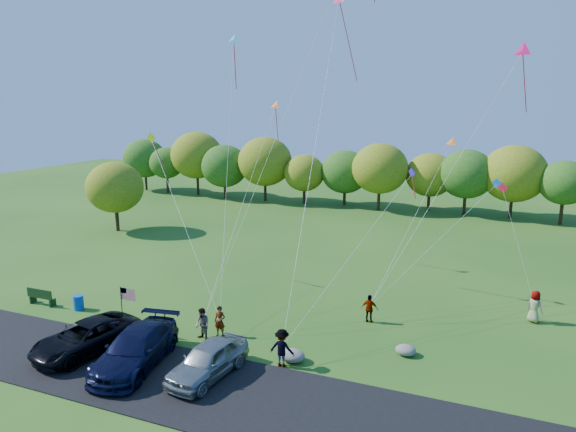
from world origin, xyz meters
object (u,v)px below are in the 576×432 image
at_px(park_bench, 41,296).
at_px(trash_barrel, 79,303).
at_px(flyer_e, 535,307).
at_px(flyer_a, 220,321).
at_px(minivan_dark, 86,337).
at_px(flyer_c, 282,348).
at_px(flyer_b, 202,324).
at_px(minivan_silver, 208,360).
at_px(flyer_d, 370,309).
at_px(minivan_navy, 136,349).

height_order(park_bench, trash_barrel, park_bench).
bearing_deg(park_bench, flyer_e, 16.51).
height_order(flyer_a, flyer_e, flyer_e).
bearing_deg(minivan_dark, flyer_e, 43.46).
bearing_deg(flyer_c, flyer_b, -13.23).
bearing_deg(flyer_a, park_bench, 174.32).
bearing_deg(flyer_e, trash_barrel, 55.14).
xyz_separation_m(minivan_dark, minivan_silver, (7.08, 0.22, 0.02)).
distance_m(flyer_c, flyer_d, 7.23).
height_order(minivan_dark, flyer_d, flyer_d).
height_order(minivan_dark, flyer_a, flyer_a).
relative_size(flyer_e, park_bench, 0.96).
bearing_deg(flyer_b, flyer_d, 59.59).
height_order(minivan_navy, flyer_c, flyer_c).
xyz_separation_m(minivan_navy, flyer_e, (18.35, 12.98, 0.02)).
height_order(minivan_silver, flyer_e, flyer_e).
height_order(flyer_c, trash_barrel, flyer_c).
height_order(minivan_dark, flyer_e, flyer_e).
relative_size(flyer_b, park_bench, 0.91).
distance_m(minivan_dark, flyer_d, 15.63).
bearing_deg(park_bench, flyer_c, -5.23).
height_order(flyer_d, park_bench, flyer_d).
bearing_deg(flyer_c, park_bench, -6.67).
bearing_deg(flyer_b, trash_barrel, -160.59).
relative_size(flyer_e, trash_barrel, 2.08).
xyz_separation_m(flyer_b, flyer_d, (7.86, 5.67, -0.06)).
relative_size(flyer_a, flyer_c, 0.89).
bearing_deg(flyer_b, flyer_e, 52.74).
relative_size(minivan_silver, flyer_d, 2.83).
xyz_separation_m(minivan_navy, flyer_d, (9.39, 9.35, -0.10)).
bearing_deg(flyer_c, flyer_e, -140.76).
bearing_deg(minivan_silver, minivan_dark, -171.04).
relative_size(minivan_dark, flyer_b, 3.13).
bearing_deg(minivan_dark, park_bench, 165.12).
relative_size(minivan_dark, flyer_e, 2.94).
xyz_separation_m(minivan_dark, flyer_c, (9.91, 2.46, 0.12)).
bearing_deg(trash_barrel, flyer_d, 16.03).
xyz_separation_m(minivan_dark, flyer_e, (21.64, 12.76, 0.11)).
distance_m(flyer_a, trash_barrel, 9.99).
bearing_deg(minivan_navy, minivan_silver, -3.13).
xyz_separation_m(flyer_b, park_bench, (-12.12, 0.39, -0.31)).
xyz_separation_m(flyer_a, flyer_c, (4.46, -1.81, 0.10)).
distance_m(minivan_silver, flyer_a, 4.36).
xyz_separation_m(minivan_dark, trash_barrel, (-4.54, 4.18, -0.38)).
relative_size(minivan_navy, flyer_b, 3.35).
bearing_deg(flyer_a, flyer_b, -135.20).
bearing_deg(minivan_navy, flyer_b, 57.68).
bearing_deg(flyer_b, park_bench, -158.03).
relative_size(flyer_c, park_bench, 0.97).
bearing_deg(flyer_a, minivan_dark, -149.45).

